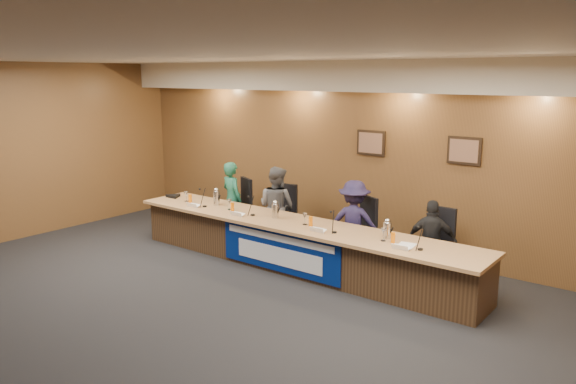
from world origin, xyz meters
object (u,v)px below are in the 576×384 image
at_px(office_chair_b, 280,219).
at_px(office_chair_d, 434,249).
at_px(dais_body, 296,246).
at_px(panelist_a, 232,199).
at_px(carafe_right, 387,231).
at_px(office_chair_c, 357,234).
at_px(panelist_c, 354,223).
at_px(carafe_mid, 275,211).
at_px(banner, 279,251).
at_px(panelist_b, 277,207).
at_px(panelist_d, 432,242).
at_px(carafe_left, 216,198).
at_px(office_chair_a, 236,210).
at_px(speakerphone, 174,196).

bearing_deg(office_chair_b, office_chair_d, -7.55).
height_order(dais_body, office_chair_b, dais_body).
xyz_separation_m(panelist_a, carafe_right, (3.55, -0.64, 0.16)).
xyz_separation_m(office_chair_b, office_chair_c, (1.57, 0.00, 0.00)).
bearing_deg(office_chair_c, panelist_c, -65.29).
bearing_deg(carafe_mid, panelist_a, 156.28).
bearing_deg(banner, panelist_b, 130.26).
xyz_separation_m(office_chair_d, carafe_right, (-0.39, -0.74, 0.38)).
relative_size(panelist_d, office_chair_d, 2.56).
relative_size(office_chair_d, carafe_left, 1.94).
height_order(panelist_b, carafe_left, panelist_b).
bearing_deg(panelist_b, carafe_right, 164.35).
bearing_deg(office_chair_c, carafe_mid, -117.06).
distance_m(banner, panelist_b, 1.48).
distance_m(office_chair_b, carafe_mid, 1.04).
distance_m(dais_body, panelist_a, 2.14).
xyz_separation_m(office_chair_a, office_chair_c, (2.63, 0.00, 0.00)).
bearing_deg(dais_body, speakerphone, -179.97).
bearing_deg(speakerphone, dais_body, 0.03).
height_order(banner, office_chair_c, banner).
bearing_deg(panelist_c, panelist_b, -20.73).
bearing_deg(carafe_mid, speakerphone, 179.62).
bearing_deg(office_chair_b, office_chair_c, -7.55).
height_order(panelist_d, carafe_left, panelist_d).
distance_m(panelist_b, speakerphone, 2.01).
relative_size(panelist_b, panelist_d, 1.16).
distance_m(panelist_b, carafe_right, 2.57).
xyz_separation_m(panelist_b, office_chair_c, (1.57, 0.10, -0.23)).
xyz_separation_m(dais_body, banner, (0.00, -0.41, 0.03)).
bearing_deg(speakerphone, office_chair_b, 22.73).
bearing_deg(office_chair_b, carafe_left, -144.94).
distance_m(office_chair_b, carafe_left, 1.18).
relative_size(dais_body, office_chair_a, 12.50).
xyz_separation_m(office_chair_c, speakerphone, (-3.45, -0.79, 0.30)).
bearing_deg(carafe_right, carafe_left, -179.83).
bearing_deg(office_chair_d, speakerphone, -167.82).
relative_size(panelist_c, office_chair_a, 2.84).
distance_m(panelist_a, panelist_c, 2.63).
height_order(panelist_d, office_chair_c, panelist_d).
bearing_deg(carafe_mid, carafe_right, 1.94).
xyz_separation_m(office_chair_d, carafe_mid, (-2.33, -0.81, 0.38)).
bearing_deg(dais_body, office_chair_c, 51.25).
distance_m(dais_body, carafe_right, 1.63).
bearing_deg(carafe_left, office_chair_d, 11.50).
bearing_deg(carafe_left, panelist_c, 15.27).
height_order(banner, carafe_mid, carafe_mid).
relative_size(panelist_a, office_chair_c, 2.93).
bearing_deg(office_chair_a, dais_body, 2.78).
height_order(office_chair_c, carafe_mid, carafe_mid).
bearing_deg(panelist_d, dais_body, -0.29).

